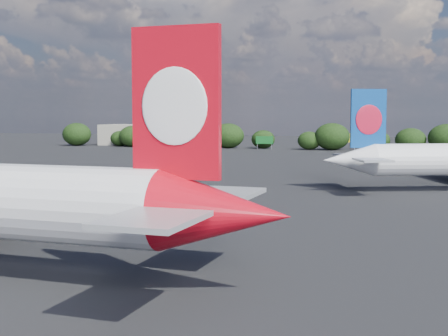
# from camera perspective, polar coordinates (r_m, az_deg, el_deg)

# --- Properties ---
(ground) EXTENTS (500.00, 500.00, 0.00)m
(ground) POSITION_cam_1_polar(r_m,az_deg,el_deg) (98.60, -1.00, -2.09)
(ground) COLOR black
(ground) RESTS_ON ground
(terminal_building) EXTENTS (42.00, 16.00, 8.00)m
(terminal_building) POSITION_cam_1_polar(r_m,az_deg,el_deg) (244.44, -6.26, 3.03)
(terminal_building) COLOR gray
(terminal_building) RESTS_ON ground
(highway_sign) EXTENTS (6.00, 0.30, 4.50)m
(highway_sign) POSITION_cam_1_polar(r_m,az_deg,el_deg) (214.82, 3.72, 2.55)
(highway_sign) COLOR #125C20
(highway_sign) RESTS_ON ground
(billboard_yellow) EXTENTS (5.00, 0.30, 5.50)m
(billboard_yellow) POSITION_cam_1_polar(r_m,az_deg,el_deg) (216.19, 11.86, 2.67)
(billboard_yellow) COLOR yellow
(billboard_yellow) RESTS_ON ground
(horizon_treeline) EXTENTS (207.53, 16.71, 9.12)m
(horizon_treeline) POSITION_cam_1_polar(r_m,az_deg,el_deg) (214.24, 10.64, 2.69)
(horizon_treeline) COLOR black
(horizon_treeline) RESTS_ON ground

